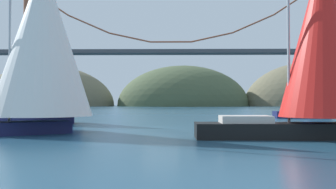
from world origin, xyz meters
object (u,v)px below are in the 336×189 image
object	(u,v)px
sailboat_navy_sail	(51,73)
channel_buoy	(60,111)
sailboat_red_spinnaker	(318,41)
sailboat_blue_spinnaker	(316,79)
sailboat_teal_sail	(46,94)
sailboat_white_mainsail	(40,42)

from	to	relation	value
sailboat_navy_sail	channel_buoy	xyz separation A→B (m)	(-8.12, 28.95, -3.85)
sailboat_red_spinnaker	sailboat_blue_spinnaker	xyz separation A→B (m)	(8.81, 23.10, -0.49)
sailboat_red_spinnaker	sailboat_teal_sail	size ratio (longest dim) A/B	1.44
sailboat_navy_sail	channel_buoy	size ratio (longest dim) A/B	3.49
sailboat_white_mainsail	sailboat_blue_spinnaker	distance (m)	31.24
sailboat_blue_spinnaker	sailboat_teal_sail	distance (m)	49.85
sailboat_teal_sail	channel_buoy	size ratio (longest dim) A/B	2.72
sailboat_navy_sail	channel_buoy	bearing A→B (deg)	105.66
sailboat_white_mainsail	sailboat_navy_sail	bearing A→B (deg)	104.90
sailboat_red_spinnaker	sailboat_blue_spinnaker	distance (m)	24.73
sailboat_teal_sail	channel_buoy	xyz separation A→B (m)	(6.29, -10.99, -3.03)
sailboat_red_spinnaker	sailboat_teal_sail	bearing A→B (deg)	121.52
sailboat_teal_sail	sailboat_white_mainsail	bearing A→B (deg)	-71.05
sailboat_navy_sail	sailboat_teal_sail	world-z (taller)	sailboat_navy_sail
sailboat_navy_sail	sailboat_red_spinnaker	bearing A→B (deg)	-34.52
sailboat_navy_sail	sailboat_red_spinnaker	distance (m)	21.18
sailboat_blue_spinnaker	sailboat_red_spinnaker	bearing A→B (deg)	-110.87
sailboat_blue_spinnaker	channel_buoy	xyz separation A→B (m)	(-34.37, 17.85, -3.99)
sailboat_white_mainsail	sailboat_navy_sail	size ratio (longest dim) A/B	1.30
sailboat_white_mainsail	channel_buoy	xyz separation A→B (m)	(-10.53, 38.01, -4.97)
sailboat_red_spinnaker	sailboat_white_mainsail	bearing A→B (deg)	168.94
sailboat_blue_spinnaker	sailboat_navy_sail	bearing A→B (deg)	-157.07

